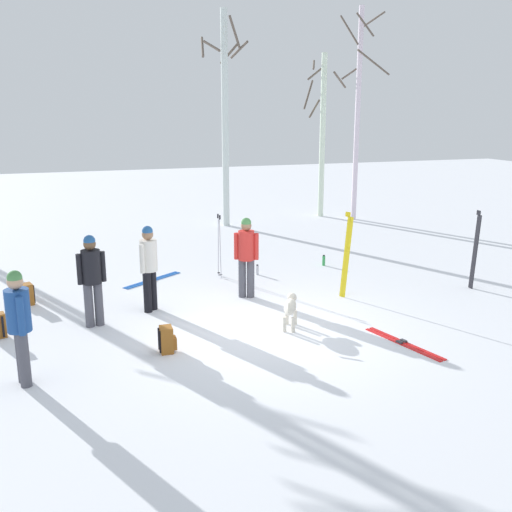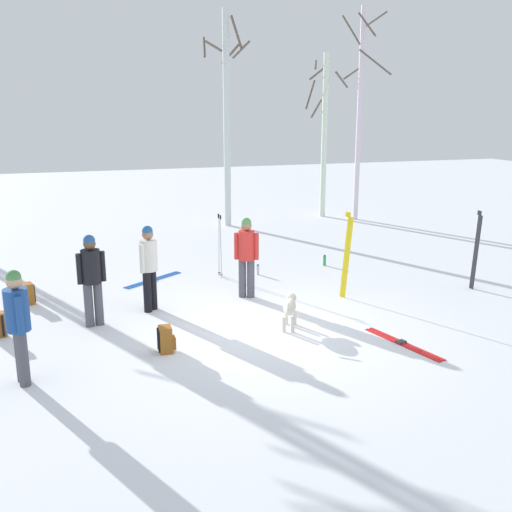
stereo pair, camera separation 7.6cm
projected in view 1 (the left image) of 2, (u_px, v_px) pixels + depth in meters
The scene contains 18 objects.
ground_plane at pixel (264, 331), 10.52m from camera, with size 60.00×60.00×0.00m, color white.
person_0 at pixel (19, 320), 8.26m from camera, with size 0.34×0.51×1.72m.
person_1 at pixel (149, 263), 11.35m from camera, with size 0.39×0.40×1.72m.
person_2 at pixel (246, 252), 12.19m from camera, with size 0.48×0.34×1.72m.
person_3 at pixel (92, 275), 10.53m from camera, with size 0.51×0.34×1.72m.
dog at pixel (290, 307), 10.60m from camera, with size 0.48×0.81×0.57m.
ski_pair_planted_0 at pixel (475, 250), 12.78m from camera, with size 0.02×0.22×1.77m.
ski_pair_planted_1 at pixel (346, 256), 12.17m from camera, with size 0.15×0.24×1.84m.
ski_pair_lying_0 at pixel (403, 343), 9.94m from camera, with size 0.59×1.68×0.05m.
ski_pair_lying_1 at pixel (153, 280), 13.63m from camera, with size 1.48×1.10×0.05m.
ski_poles_0 at pixel (219, 244), 13.74m from camera, with size 0.07×0.28×1.51m.
backpack_1 at pixel (167, 340), 9.55m from camera, with size 0.29×0.27×0.44m.
backpack_2 at pixel (27, 295), 11.89m from camera, with size 0.33×0.31×0.44m.
water_bottle_0 at pixel (324, 260), 14.90m from camera, with size 0.07×0.07×0.28m.
water_bottle_1 at pixel (257, 270), 14.07m from camera, with size 0.07×0.07×0.25m.
birch_tree_2 at pixel (225, 115), 19.17m from camera, with size 1.56×1.46×7.00m.
birch_tree_3 at pixel (322, 132), 21.10m from camera, with size 1.70×1.69×5.83m.
birch_tree_4 at pixel (358, 110), 20.28m from camera, with size 1.47×1.57×7.27m.
Camera 1 is at (-3.31, -9.30, 3.89)m, focal length 40.88 mm.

